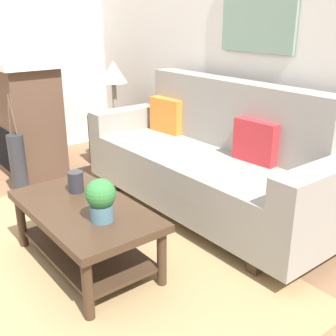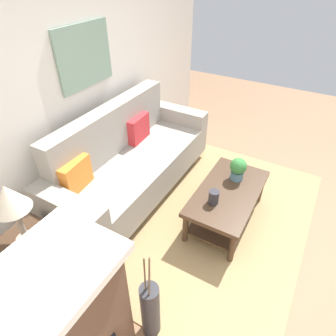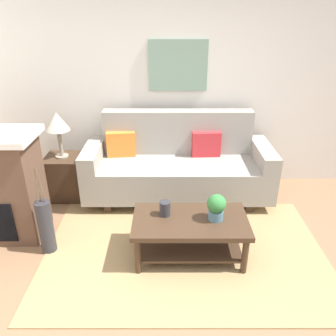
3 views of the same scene
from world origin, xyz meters
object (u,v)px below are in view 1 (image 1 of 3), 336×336
at_px(throw_pillow_crimson, 257,141).
at_px(fireplace, 24,116).
at_px(couch, 210,163).
at_px(coffee_table, 85,222).
at_px(tabletop_vase, 76,182).
at_px(side_table, 117,141).
at_px(framed_painting, 258,11).
at_px(table_lamp, 114,74).
at_px(potted_plant_tabletop, 101,198).
at_px(floor_vase, 18,165).
at_px(throw_pillow_orange, 167,115).

relative_size(throw_pillow_crimson, fireplace, 0.31).
xyz_separation_m(couch, throw_pillow_crimson, (0.36, 0.13, 0.25)).
distance_m(throw_pillow_crimson, coffee_table, 1.40).
bearing_deg(coffee_table, fireplace, 169.35).
height_order(tabletop_vase, side_table, tabletop_vase).
height_order(side_table, fireplace, fireplace).
distance_m(side_table, framed_painting, 2.02).
height_order(coffee_table, table_lamp, table_lamp).
xyz_separation_m(tabletop_vase, potted_plant_tabletop, (0.48, -0.07, 0.07)).
relative_size(couch, floor_vase, 4.02).
bearing_deg(tabletop_vase, side_table, 139.27).
relative_size(tabletop_vase, table_lamp, 0.26).
xyz_separation_m(floor_vase, framed_painting, (1.33, 1.59, 1.31)).
xyz_separation_m(throw_pillow_crimson, table_lamp, (-1.81, -0.13, 0.31)).
bearing_deg(table_lamp, fireplace, -120.09).
distance_m(throw_pillow_orange, side_table, 0.84).
distance_m(potted_plant_tabletop, floor_vase, 1.69).
bearing_deg(throw_pillow_crimson, fireplace, -157.58).
bearing_deg(side_table, couch, 0.18).
bearing_deg(table_lamp, throw_pillow_orange, 10.09).
relative_size(couch, fireplace, 1.98).
bearing_deg(couch, framed_painting, 90.00).
xyz_separation_m(throw_pillow_crimson, tabletop_vase, (-0.52, -1.25, -0.18)).
relative_size(coffee_table, table_lamp, 1.93).
relative_size(throw_pillow_crimson, framed_painting, 0.49).
xyz_separation_m(tabletop_vase, fireplace, (-1.77, 0.30, 0.08)).
height_order(throw_pillow_crimson, floor_vase, throw_pillow_crimson).
relative_size(throw_pillow_orange, throw_pillow_crimson, 1.00).
height_order(throw_pillow_orange, table_lamp, table_lamp).
distance_m(couch, throw_pillow_orange, 0.77).
distance_m(side_table, table_lamp, 0.71).
bearing_deg(floor_vase, framed_painting, 50.00).
distance_m(throw_pillow_crimson, framed_painting, 1.04).
bearing_deg(floor_vase, throw_pillow_crimson, 36.36).
bearing_deg(couch, side_table, -179.82).
relative_size(coffee_table, potted_plant_tabletop, 4.20).
distance_m(throw_pillow_orange, floor_vase, 1.44).
xyz_separation_m(table_lamp, framed_painting, (1.45, 0.47, 0.60)).
bearing_deg(fireplace, couch, 23.03).
xyz_separation_m(throw_pillow_orange, potted_plant_tabletop, (1.05, -1.32, -0.11)).
height_order(potted_plant_tabletop, fireplace, fireplace).
bearing_deg(coffee_table, table_lamp, 142.29).
height_order(potted_plant_tabletop, floor_vase, potted_plant_tabletop).
distance_m(throw_pillow_orange, table_lamp, 0.80).
height_order(couch, throw_pillow_orange, couch).
relative_size(coffee_table, tabletop_vase, 7.56).
bearing_deg(framed_painting, potted_plant_tabletop, -78.87).
relative_size(fireplace, floor_vase, 2.02).
distance_m(tabletop_vase, potted_plant_tabletop, 0.49).
xyz_separation_m(couch, throw_pillow_orange, (-0.72, 0.13, 0.25)).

